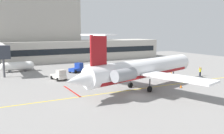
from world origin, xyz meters
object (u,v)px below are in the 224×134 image
at_px(pushback_tractor, 77,68).
at_px(marshaller, 200,72).
at_px(baggage_tug, 59,75).
at_px(regional_jet, 143,69).
at_px(fuel_tank, 17,66).

height_order(pushback_tractor, marshaller, pushback_tractor).
distance_m(baggage_tug, marshaller, 28.99).
bearing_deg(pushback_tractor, baggage_tug, -131.22).
height_order(regional_jet, baggage_tug, regional_jet).
height_order(pushback_tractor, fuel_tank, fuel_tank).
distance_m(fuel_tank, marshaller, 41.03).
xyz_separation_m(regional_jet, pushback_tractor, (-3.77, 20.47, -2.36)).
height_order(regional_jet, marshaller, regional_jet).
xyz_separation_m(regional_jet, baggage_tug, (-9.88, 13.49, -2.37)).
bearing_deg(fuel_tank, regional_jet, -60.47).
bearing_deg(fuel_tank, pushback_tractor, -31.59).
distance_m(regional_jet, marshaller, 17.99).
xyz_separation_m(baggage_tug, fuel_tank, (-5.90, 14.36, 0.35)).
distance_m(regional_jet, pushback_tractor, 20.94).
bearing_deg(baggage_tug, pushback_tractor, 48.78).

